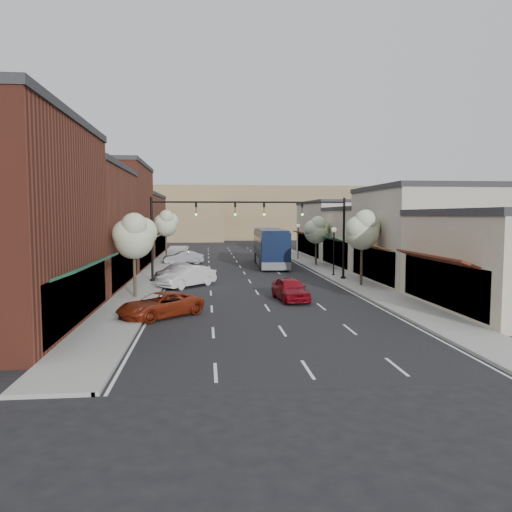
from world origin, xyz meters
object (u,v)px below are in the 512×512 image
object	(u,v)px
signal_mast_right	(316,226)
lamp_post_far	(298,235)
tree_right_near	(363,229)
parked_car_b	(187,276)
parked_car_a	(160,305)
tree_left_near	(134,235)
lamp_post_near	(334,243)
coach_bus	(270,247)
parked_car_c	(177,271)
signal_mast_left	(181,226)
red_hatchback	(290,289)
parked_car_e	(183,257)
tree_left_far	(166,223)
tree_right_far	(317,229)

from	to	relation	value
signal_mast_right	lamp_post_far	distance (m)	20.19
tree_right_near	parked_car_b	world-z (taller)	tree_right_near
lamp_post_far	parked_car_a	size ratio (longest dim) A/B	0.92
tree_left_near	lamp_post_near	size ratio (longest dim) A/B	1.28
tree_left_near	parked_car_a	bearing A→B (deg)	-70.64
lamp_post_far	coach_bus	world-z (taller)	lamp_post_far
signal_mast_right	parked_car_c	world-z (taller)	signal_mast_right
signal_mast_left	red_hatchback	size ratio (longest dim) A/B	1.86
parked_car_c	parked_car_e	xyz separation A→B (m)	(0.00, 12.98, 0.07)
tree_right_near	red_hatchback	world-z (taller)	tree_right_near
tree_right_near	tree_left_far	bearing A→B (deg)	127.04
tree_right_far	tree_left_far	xyz separation A→B (m)	(-16.60, 6.00, 0.61)
lamp_post_near	red_hatchback	world-z (taller)	lamp_post_near
lamp_post_far	parked_car_b	size ratio (longest dim) A/B	0.89
signal_mast_left	lamp_post_near	bearing A→B (deg)	10.56
signal_mast_right	tree_left_far	bearing A→B (deg)	127.71
red_hatchback	parked_car_b	bearing A→B (deg)	129.54
parked_car_c	parked_car_e	distance (m)	12.98
parked_car_a	tree_right_near	bearing A→B (deg)	83.17
tree_left_near	signal_mast_right	bearing A→B (deg)	30.14
lamp_post_near	parked_car_c	xyz separation A→B (m)	(-14.00, 0.16, -2.34)
parked_car_a	signal_mast_right	bearing A→B (deg)	98.59
lamp_post_far	red_hatchback	world-z (taller)	lamp_post_far
parked_car_b	parked_car_e	world-z (taller)	parked_car_b
tree_right_far	lamp_post_far	size ratio (longest dim) A/B	1.22
red_hatchback	parked_car_b	size ratio (longest dim) A/B	0.89
tree_left_far	coach_bus	size ratio (longest dim) A/B	0.46
tree_right_near	coach_bus	size ratio (longest dim) A/B	0.45
parked_car_b	tree_right_near	bearing A→B (deg)	36.49
tree_left_far	parked_car_b	xyz separation A→B (m)	(3.16, -20.71, -3.78)
lamp_post_far	parked_car_b	world-z (taller)	lamp_post_far
lamp_post_near	parked_car_c	bearing A→B (deg)	179.35
tree_left_near	tree_right_near	bearing A→B (deg)	13.55
signal_mast_right	tree_left_far	size ratio (longest dim) A/B	1.34
coach_bus	signal_mast_left	bearing A→B (deg)	-123.22
red_hatchback	parked_car_a	xyz separation A→B (m)	(-7.93, -4.60, -0.08)
signal_mast_left	tree_left_near	distance (m)	8.48
signal_mast_left	red_hatchback	world-z (taller)	signal_mast_left
lamp_post_near	parked_car_a	bearing A→B (deg)	-129.91
parked_car_e	lamp_post_far	bearing A→B (deg)	97.34
tree_right_near	parked_car_c	size ratio (longest dim) A/B	1.30
lamp_post_near	coach_bus	bearing A→B (deg)	113.53
signal_mast_left	tree_left_far	world-z (taller)	signal_mast_left
red_hatchback	parked_car_c	world-z (taller)	red_hatchback
signal_mast_right	lamp_post_near	size ratio (longest dim) A/B	1.85
signal_mast_right	lamp_post_near	bearing A→B (deg)	48.95
tree_left_near	lamp_post_near	xyz separation A→B (m)	(16.05, 10.56, -1.22)
tree_right_far	lamp_post_near	distance (m)	9.51
signal_mast_left	parked_car_c	bearing A→B (deg)	102.27
tree_left_far	lamp_post_far	xyz separation A→B (m)	(16.05, 2.06, -1.60)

